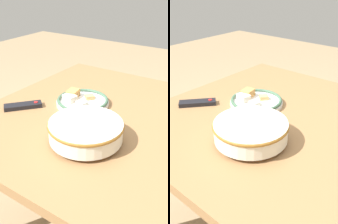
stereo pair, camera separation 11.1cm
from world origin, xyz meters
TOP-DOWN VIEW (x-y plane):
  - ground_plane at (0.00, 0.00)m, footprint 8.00×8.00m
  - dining_table at (0.00, 0.00)m, footprint 1.10×1.06m
  - noodle_bowl at (-0.22, -0.04)m, footprint 0.28×0.28m
  - food_plate at (0.03, 0.15)m, footprint 0.25×0.25m
  - tv_remote at (-0.15, 0.36)m, footprint 0.17×0.15m

SIDE VIEW (x-z plane):
  - ground_plane at x=0.00m, z-range 0.00..0.00m
  - dining_table at x=0.00m, z-range 0.27..0.99m
  - tv_remote at x=-0.15m, z-range 0.71..0.73m
  - food_plate at x=0.03m, z-range 0.70..0.76m
  - noodle_bowl at x=-0.22m, z-range 0.72..0.80m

